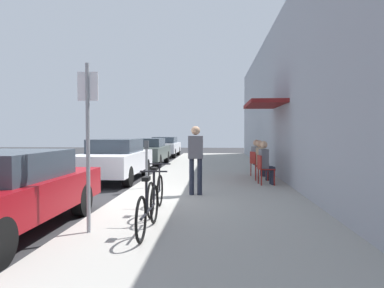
{
  "coord_description": "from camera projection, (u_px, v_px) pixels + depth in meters",
  "views": [
    {
      "loc": [
        2.35,
        -7.81,
        1.66
      ],
      "look_at": [
        1.34,
        7.3,
        1.16
      ],
      "focal_mm": 32.44,
      "sensor_mm": 36.0,
      "label": 1
    }
  ],
  "objects": [
    {
      "name": "ground_plane",
      "position": [
        113.0,
        204.0,
        8.0
      ],
      "size": [
        60.0,
        60.0,
        0.0
      ],
      "primitive_type": "plane",
      "color": "#2D2D30"
    },
    {
      "name": "sidewalk_slab",
      "position": [
        212.0,
        189.0,
        9.84
      ],
      "size": [
        4.5,
        32.0,
        0.12
      ],
      "primitive_type": "cube",
      "color": "#9E9B93",
      "rests_on": "ground_plane"
    },
    {
      "name": "building_facade",
      "position": [
        298.0,
        90.0,
        9.6
      ],
      "size": [
        1.4,
        32.0,
        5.7
      ],
      "color": "#999EA8",
      "rests_on": "ground_plane"
    },
    {
      "name": "parked_car_0",
      "position": [
        2.0,
        191.0,
        5.63
      ],
      "size": [
        1.8,
        4.4,
        1.35
      ],
      "color": "maroon",
      "rests_on": "ground_plane"
    },
    {
      "name": "parked_car_1",
      "position": [
        115.0,
        159.0,
        11.98
      ],
      "size": [
        1.8,
        4.4,
        1.43
      ],
      "color": "silver",
      "rests_on": "ground_plane"
    },
    {
      "name": "parked_car_2",
      "position": [
        148.0,
        151.0,
        17.72
      ],
      "size": [
        1.8,
        4.4,
        1.36
      ],
      "color": "#47514C",
      "rests_on": "ground_plane"
    },
    {
      "name": "parked_car_3",
      "position": [
        165.0,
        146.0,
        23.75
      ],
      "size": [
        1.8,
        4.4,
        1.36
      ],
      "color": "silver",
      "rests_on": "ground_plane"
    },
    {
      "name": "parking_meter",
      "position": [
        147.0,
        160.0,
        9.61
      ],
      "size": [
        0.12,
        0.1,
        1.32
      ],
      "color": "slate",
      "rests_on": "sidewalk_slab"
    },
    {
      "name": "street_sign",
      "position": [
        88.0,
        134.0,
        5.31
      ],
      "size": [
        0.32,
        0.06,
        2.6
      ],
      "color": "gray",
      "rests_on": "sidewalk_slab"
    },
    {
      "name": "bicycle_0",
      "position": [
        148.0,
        209.0,
        5.35
      ],
      "size": [
        0.46,
        1.71,
        0.9
      ],
      "color": "black",
      "rests_on": "sidewalk_slab"
    },
    {
      "name": "bicycle_1",
      "position": [
        156.0,
        193.0,
        6.74
      ],
      "size": [
        0.46,
        1.71,
        0.9
      ],
      "color": "black",
      "rests_on": "sidewalk_slab"
    },
    {
      "name": "cafe_chair_0",
      "position": [
        264.0,
        168.0,
        10.24
      ],
      "size": [
        0.49,
        0.49,
        0.87
      ],
      "color": "maroon",
      "rests_on": "sidewalk_slab"
    },
    {
      "name": "seated_patron_0",
      "position": [
        266.0,
        161.0,
        10.24
      ],
      "size": [
        0.46,
        0.4,
        1.29
      ],
      "color": "#232838",
      "rests_on": "sidewalk_slab"
    },
    {
      "name": "cafe_chair_1",
      "position": [
        259.0,
        164.0,
        11.26
      ],
      "size": [
        0.48,
        0.48,
        0.87
      ],
      "color": "maroon",
      "rests_on": "sidewalk_slab"
    },
    {
      "name": "seated_patron_1",
      "position": [
        261.0,
        159.0,
        11.24
      ],
      "size": [
        0.45,
        0.39,
        1.29
      ],
      "color": "#232838",
      "rests_on": "sidewalk_slab"
    },
    {
      "name": "cafe_chair_2",
      "position": [
        256.0,
        162.0,
        12.14
      ],
      "size": [
        0.56,
        0.56,
        0.87
      ],
      "color": "maroon",
      "rests_on": "sidewalk_slab"
    },
    {
      "name": "seated_patron_2",
      "position": [
        258.0,
        157.0,
        12.15
      ],
      "size": [
        0.51,
        0.46,
        1.29
      ],
      "color": "#232838",
      "rests_on": "sidewalk_slab"
    },
    {
      "name": "pedestrian_standing",
      "position": [
        196.0,
        154.0,
        8.54
      ],
      "size": [
        0.36,
        0.22,
        1.7
      ],
      "color": "#232838",
      "rests_on": "sidewalk_slab"
    }
  ]
}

